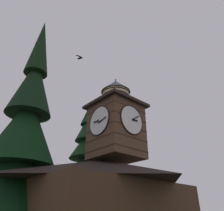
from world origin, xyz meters
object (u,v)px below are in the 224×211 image
Objects in this scene: moon at (59,176)px; flying_bird_low at (80,58)px; clock_tower at (116,122)px; pine_tree_behind at (88,173)px; pine_tree_aside at (23,141)px; building_main at (101,200)px; flying_bird_high at (79,56)px.

flying_bird_low is (15.75, 30.62, 6.43)m from moon.
flying_bird_low is (2.70, -2.49, 7.20)m from clock_tower.
clock_tower is 7.28m from pine_tree_behind.
pine_tree_aside is at bearing -26.27° from clock_tower.
building_main is 35.82m from moon.
pine_tree_behind is 20.77× the size of flying_bird_high.
moon is 35.03m from flying_bird_low.
moon is (-13.05, -33.11, 0.78)m from clock_tower.
pine_tree_behind is at bearing 66.95° from moon.
flying_bird_high is 0.22m from flying_bird_low.
clock_tower is 7.82m from pine_tree_aside.
clock_tower is at bearing 132.99° from building_main.
clock_tower is at bearing 137.30° from flying_bird_low.
building_main is at bearing 139.43° from flying_bird_low.
flying_bird_high is 1.18× the size of flying_bird_low.
flying_bird_low reaches higher than moon.
flying_bird_high reaches higher than flying_bird_low.
pine_tree_aside is 11.67× the size of moon.
pine_tree_aside is at bearing 19.36° from pine_tree_behind.
clock_tower is at bearing 153.73° from pine_tree_aside.
moon is at bearing -113.05° from pine_tree_behind.
building_main is at bearing -47.01° from clock_tower.
flying_bird_low is at bearing -40.57° from building_main.
clock_tower is 11.25× the size of flying_bird_high.
pine_tree_aside is (6.68, -3.30, -2.39)m from clock_tower.
flying_bird_high is at bearing 0.09° from flying_bird_low.
moon is at bearing -123.49° from pine_tree_aside.
flying_bird_low is at bearing -42.70° from clock_tower.
flying_bird_high is (4.44, 3.72, 10.81)m from pine_tree_behind.
building_main is 20.44× the size of flying_bird_low.
pine_tree_aside is 33.17× the size of flying_bird_low.
clock_tower is 35.60m from moon.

